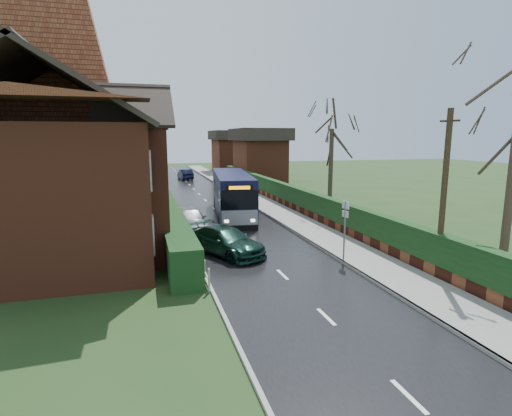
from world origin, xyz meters
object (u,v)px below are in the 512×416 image
object	(u,v)px
bus_stop_sign	(345,222)
car_green	(226,241)
brick_house	(67,161)
telegraph_pole	(444,195)
bus	(232,195)
car_silver	(188,220)

from	to	relation	value
bus_stop_sign	car_green	bearing A→B (deg)	141.43
brick_house	telegraph_pole	size ratio (longest dim) A/B	2.23
bus	bus_stop_sign	world-z (taller)	bus
bus	car_green	size ratio (longest dim) A/B	2.25
brick_house	telegraph_pole	world-z (taller)	brick_house
car_silver	bus_stop_sign	bearing A→B (deg)	-62.80
bus	car_silver	bearing A→B (deg)	-122.16
brick_house	car_silver	bearing A→B (deg)	15.51
car_green	bus_stop_sign	size ratio (longest dim) A/B	1.61
car_silver	bus_stop_sign	xyz separation A→B (m)	(6.00, -7.55, 1.07)
brick_house	car_silver	distance (m)	7.14
car_silver	telegraph_pole	distance (m)	13.73
telegraph_pole	bus	bearing A→B (deg)	100.32
bus_stop_sign	car_silver	bearing A→B (deg)	118.55
brick_house	car_green	size ratio (longest dim) A/B	3.26
telegraph_pole	car_green	bearing A→B (deg)	135.11
brick_house	telegraph_pole	distance (m)	16.99
telegraph_pole	bus_stop_sign	bearing A→B (deg)	124.02
car_green	brick_house	bearing A→B (deg)	128.64
car_silver	car_green	xyz separation A→B (m)	(1.20, -4.93, -0.11)
car_green	bus	bearing A→B (deg)	48.84
brick_house	bus	world-z (taller)	brick_house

